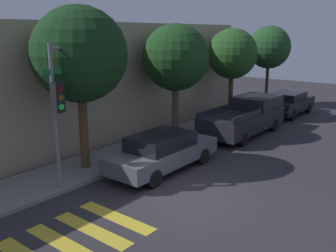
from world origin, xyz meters
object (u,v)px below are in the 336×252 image
Objects in this scene: tree_near_corner at (80,55)px; tree_far_end at (232,54)px; sedan_near_corner at (162,151)px; traffic_light_pole at (67,90)px; tree_midblock at (176,58)px; tree_behind_truck at (269,47)px; sedan_middle at (288,103)px; pickup_truck at (246,116)px.

tree_near_corner reaches higher than tree_far_end.
tree_near_corner reaches higher than sedan_near_corner.
traffic_light_pole is 0.90× the size of tree_far_end.
tree_midblock is at bearing 7.65° from traffic_light_pole.
sedan_middle is at bearing -127.48° from tree_behind_truck.
traffic_light_pole is 1.06× the size of sedan_middle.
tree_far_end is 0.96× the size of tree_behind_truck.
tree_midblock is at bearing 165.64° from sedan_middle.
sedan_near_corner is 0.87× the size of tree_midblock.
tree_behind_truck is (10.08, 0.00, 0.15)m from tree_midblock.
sedan_near_corner is at bearing 180.00° from pickup_truck.
sedan_near_corner is 14.22m from tree_behind_truck.
tree_behind_truck is at bearing 8.96° from sedan_near_corner.
sedan_middle is 9.21m from tree_midblock.
tree_near_corner is at bearing 171.13° from sedan_middle.
traffic_light_pole is 0.85× the size of pickup_truck.
tree_far_end is (11.82, 0.89, 0.53)m from traffic_light_pole.
sedan_middle is at bearing 0.00° from pickup_truck.
pickup_truck reaches higher than sedan_near_corner.
traffic_light_pole is at bearing -175.69° from tree_far_end.
sedan_near_corner is 5.20m from tree_midblock.
tree_near_corner is (1.25, 0.89, 0.97)m from traffic_light_pole.
sedan_middle is 0.82× the size of tree_midblock.
tree_near_corner is 10.58m from tree_far_end.
sedan_middle is (15.06, -1.27, -2.45)m from traffic_light_pole.
tree_far_end is (-3.24, 2.16, 2.98)m from sedan_middle.
sedan_near_corner is 1.07× the size of sedan_middle.
tree_near_corner is 5.41m from tree_midblock.
traffic_light_pole is 15.31m from sedan_middle.
pickup_truck is 0.92× the size of tree_near_corner.
tree_behind_truck is (7.17, 2.16, 3.06)m from pickup_truck.
sedan_middle is at bearing 0.00° from sedan_near_corner.
tree_midblock reaches higher than sedan_near_corner.
sedan_near_corner is at bearing -180.00° from sedan_middle.
tree_midblock is (3.60, 2.16, 3.06)m from sedan_near_corner.
tree_midblock is at bearing 30.90° from sedan_near_corner.
tree_midblock is 1.00× the size of tree_behind_truck.
sedan_near_corner is (3.03, -1.27, -2.47)m from traffic_light_pole.
pickup_truck is 1.01× the size of tree_behind_truck.
pickup_truck is 1.05× the size of tree_far_end.
traffic_light_pole is 9.91m from pickup_truck.
sedan_near_corner is at bearing -166.21° from tree_far_end.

